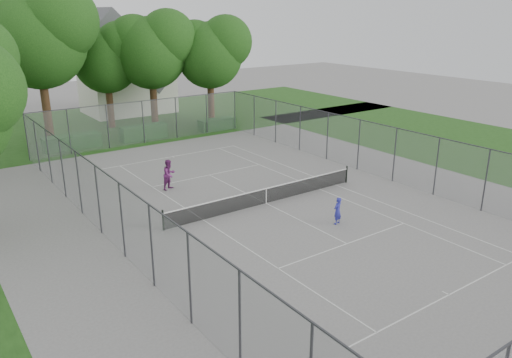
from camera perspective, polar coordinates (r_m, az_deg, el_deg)
ground at (r=28.48m, az=1.17°, el=-2.81°), size 120.00×120.00×0.00m
grass_far at (r=50.92m, az=-16.65°, el=6.04°), size 60.00×20.00×0.00m
grass_right at (r=44.64m, az=24.53°, el=3.44°), size 16.00×40.00×0.00m
court_markings at (r=28.48m, az=1.17°, el=-2.80°), size 11.03×23.83×0.01m
tennis_net at (r=28.30m, az=1.18°, el=-1.85°), size 12.87×0.10×1.10m
perimeter_fence at (r=27.87m, az=1.19°, el=0.65°), size 18.08×34.08×3.52m
tree_far_left at (r=45.02m, az=-23.65°, el=15.15°), size 8.96×8.18×12.88m
tree_far_midleft at (r=48.36m, az=-16.70°, el=13.39°), size 6.72×6.14×9.66m
tree_far_midright at (r=47.49m, az=-11.84°, el=14.56°), size 7.45×6.80×10.71m
tree_far_right at (r=48.33m, az=-5.19°, el=14.50°), size 7.09×6.47×10.19m
hedge_left at (r=42.40m, az=-20.29°, el=4.01°), size 4.42×1.32×1.10m
hedge_mid at (r=43.79m, az=-12.71°, el=5.24°), size 3.93×1.12×1.24m
hedge_right at (r=46.48m, az=-4.50°, el=6.26°), size 3.42×1.25×1.03m
house at (r=55.93m, az=-14.63°, el=11.81°), size 8.69×6.73×10.81m
girl_player at (r=25.89m, az=9.30°, el=-3.60°), size 0.59×0.46×1.45m
woman_player at (r=30.92m, az=-9.88°, el=0.51°), size 1.11×1.00×1.88m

